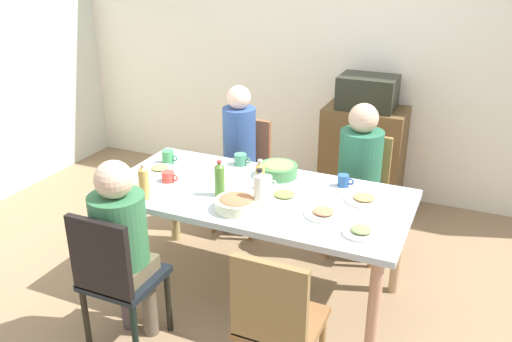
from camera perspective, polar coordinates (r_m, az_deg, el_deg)
name	(u,v)px	position (r m, az deg, el deg)	size (l,w,h in m)	color
ground_plane	(256,289)	(3.84, 0.00, -12.37)	(6.58, 6.58, 0.00)	#907353
wall_back	(343,53)	(5.06, 9.18, 12.22)	(5.72, 0.12, 2.60)	silver
dining_table	(256,204)	(3.49, 0.00, -3.46)	(1.94, 0.94, 0.74)	silver
chair_0	(276,320)	(2.75, 2.16, -15.43)	(0.40, 0.40, 0.90)	brown
chair_1	(360,187)	(4.16, 10.93, -1.71)	(0.40, 0.40, 0.90)	#8B613F
person_1	(359,166)	(4.00, 10.85, 0.49)	(0.31, 0.31, 1.19)	#383C3E
chair_2	(115,275)	(3.17, -14.67, -10.52)	(0.40, 0.40, 0.90)	black
person_2	(121,237)	(3.13, -14.01, -6.74)	(0.31, 0.31, 1.16)	#4F4242
chair_3	(244,167)	(4.45, -1.29, 0.38)	(0.40, 0.40, 0.90)	olive
person_3	(239,148)	(4.30, -1.83, 2.40)	(0.30, 0.30, 1.22)	#253A46
plate_0	(142,188)	(3.56, -11.88, -1.78)	(0.23, 0.23, 0.04)	silver
plate_1	(361,232)	(3.04, 11.02, -6.30)	(0.21, 0.21, 0.04)	silver
plate_2	(324,213)	(3.20, 7.15, -4.43)	(0.23, 0.23, 0.04)	silver
plate_3	(284,196)	(3.39, 3.00, -2.66)	(0.24, 0.24, 0.04)	white
plate_4	(364,199)	(3.41, 11.33, -2.92)	(0.24, 0.24, 0.04)	silver
plate_5	(160,169)	(3.83, -10.05, 0.18)	(0.22, 0.22, 0.04)	silver
bowl_0	(237,203)	(3.23, -2.07, -3.40)	(0.26, 0.26, 0.09)	beige
bowl_1	(278,169)	(3.69, 2.33, 0.21)	(0.27, 0.27, 0.10)	#478149
cup_0	(168,157)	(3.95, -9.23, 1.46)	(0.12, 0.09, 0.10)	#42955B
cup_1	(344,181)	(3.58, 9.23, -1.00)	(0.11, 0.07, 0.08)	#2B5995
cup_2	(168,177)	(3.65, -9.22, -0.59)	(0.12, 0.08, 0.07)	#D44338
cup_3	(267,182)	(3.50, 1.12, -1.20)	(0.11, 0.08, 0.08)	white
cup_4	(241,159)	(3.88, -1.62, 1.22)	(0.13, 0.09, 0.08)	#458A69
bottle_0	(259,190)	(3.20, 0.36, -2.06)	(0.07, 0.07, 0.26)	silver
bottle_1	(220,179)	(3.39, -3.86, -0.86)	(0.06, 0.06, 0.23)	#508230
bottle_2	(260,179)	(3.36, 0.42, -0.89)	(0.06, 0.06, 0.25)	gold
bottle_3	(144,182)	(3.41, -11.74, -1.16)	(0.06, 0.06, 0.23)	gold
side_cabinet	(362,156)	(4.94, 11.15, 1.51)	(0.70, 0.44, 0.90)	brown
microwave	(368,92)	(4.76, 11.70, 8.14)	(0.48, 0.36, 0.28)	#292B20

